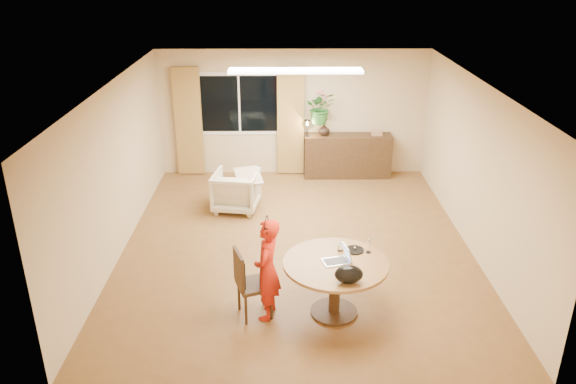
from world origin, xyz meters
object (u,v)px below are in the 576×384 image
object	(u,v)px
dining_chair	(255,283)
sideboard	(348,156)
dining_table	(335,273)
armchair	(236,191)
child	(267,270)

from	to	relation	value
dining_chair	sideboard	bearing A→B (deg)	51.71
dining_table	sideboard	size ratio (longest dim) A/B	0.74
armchair	dining_chair	bearing A→B (deg)	107.30
child	armchair	xyz separation A→B (m)	(-0.65, 3.29, -0.32)
dining_table	sideboard	xyz separation A→B (m)	(0.69, 4.89, -0.15)
dining_chair	child	world-z (taller)	child
dining_chair	armchair	size ratio (longest dim) A/B	1.19
sideboard	armchair	bearing A→B (deg)	-143.23
child	armchair	world-z (taller)	child
child	armchair	bearing A→B (deg)	-157.33
dining_table	dining_chair	bearing A→B (deg)	-178.75
dining_table	sideboard	bearing A→B (deg)	81.98
dining_chair	armchair	distance (m)	3.31
dining_chair	sideboard	distance (m)	5.21
dining_chair	sideboard	size ratio (longest dim) A/B	0.53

